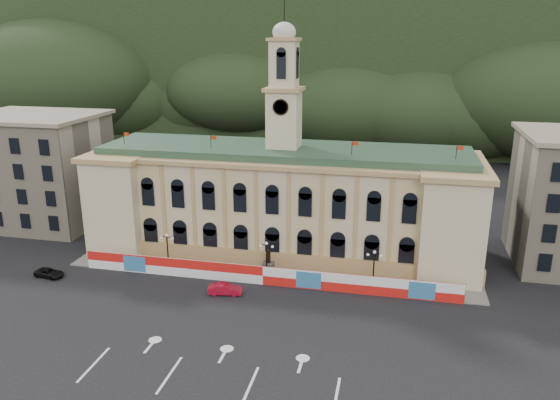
% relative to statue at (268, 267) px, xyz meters
% --- Properties ---
extents(ground, '(260.00, 260.00, 0.00)m').
position_rel_statue_xyz_m(ground, '(0.00, -18.00, -1.19)').
color(ground, black).
rests_on(ground, ground).
extents(lane_markings, '(26.00, 10.00, 0.02)m').
position_rel_statue_xyz_m(lane_markings, '(0.00, -23.00, -1.18)').
color(lane_markings, white).
rests_on(lane_markings, ground).
extents(hill_ridge, '(230.00, 80.00, 64.00)m').
position_rel_statue_xyz_m(hill_ridge, '(0.03, 103.99, 18.30)').
color(hill_ridge, black).
rests_on(hill_ridge, ground).
extents(city_hall, '(56.20, 17.60, 37.10)m').
position_rel_statue_xyz_m(city_hall, '(0.00, 9.63, 6.66)').
color(city_hall, beige).
rests_on(city_hall, ground).
extents(side_building_left, '(21.00, 17.00, 18.60)m').
position_rel_statue_xyz_m(side_building_left, '(-43.00, 12.93, 8.14)').
color(side_building_left, '#B7A88D').
rests_on(side_building_left, ground).
extents(hoarding_fence, '(50.00, 0.44, 2.50)m').
position_rel_statue_xyz_m(hoarding_fence, '(0.06, -2.93, 0.06)').
color(hoarding_fence, red).
rests_on(hoarding_fence, ground).
extents(pavement, '(56.00, 5.50, 0.16)m').
position_rel_statue_xyz_m(pavement, '(0.00, -0.25, -1.11)').
color(pavement, slate).
rests_on(pavement, ground).
extents(statue, '(1.40, 1.40, 3.72)m').
position_rel_statue_xyz_m(statue, '(0.00, 0.00, 0.00)').
color(statue, '#595651').
rests_on(statue, ground).
extents(lamp_left, '(1.96, 0.44, 5.15)m').
position_rel_statue_xyz_m(lamp_left, '(-14.00, -1.00, 1.89)').
color(lamp_left, black).
rests_on(lamp_left, ground).
extents(lamp_center, '(1.96, 0.44, 5.15)m').
position_rel_statue_xyz_m(lamp_center, '(0.00, -1.00, 1.89)').
color(lamp_center, black).
rests_on(lamp_center, ground).
extents(lamp_right, '(1.96, 0.44, 5.15)m').
position_rel_statue_xyz_m(lamp_right, '(14.00, -1.00, 1.89)').
color(lamp_right, black).
rests_on(lamp_right, ground).
extents(red_sedan, '(2.80, 4.69, 1.39)m').
position_rel_statue_xyz_m(red_sedan, '(-3.98, -6.71, -0.49)').
color(red_sedan, '#A40B22').
rests_on(red_sedan, ground).
extents(black_suv, '(3.05, 4.64, 1.14)m').
position_rel_statue_xyz_m(black_suv, '(-28.54, -6.90, -0.62)').
color(black_suv, black).
rests_on(black_suv, ground).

